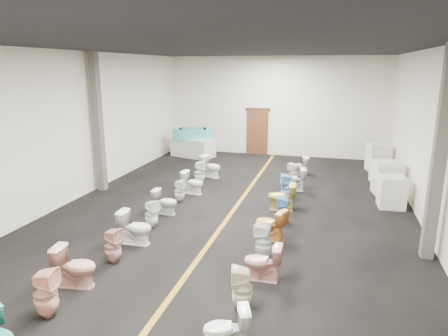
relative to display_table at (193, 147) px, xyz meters
The scene contains 37 objects.
floor 7.53m from the display_table, 61.92° to the right, with size 16.00×16.00×0.00m, color black.
ceiling 8.55m from the display_table, 61.92° to the right, with size 16.00×16.00×0.00m, color black.
wall_back 4.21m from the display_table, 21.10° to the left, with size 10.00×10.00×0.00m, color silver.
wall_left 7.03m from the display_table, 102.42° to the right, with size 16.00×16.00×0.00m, color silver.
wall_right 10.97m from the display_table, 37.85° to the right, with size 16.00×16.00×0.00m, color silver.
aisle_stripe 7.53m from the display_table, 61.92° to the right, with size 0.12×15.60×0.01m, color #9C6C16.
back_door 3.10m from the display_table, 25.49° to the left, with size 1.00×0.10×2.10m, color #562D19.
door_frame 3.48m from the display_table, 25.66° to the left, with size 1.15×0.08×0.10m, color #331C11.
column_left 6.05m from the display_table, 102.13° to the right, with size 0.25×0.25×4.50m, color #59544C.
column_right 11.76m from the display_table, 44.46° to the right, with size 0.25×0.25×4.50m, color #59544C.
display_table is the anchor object (origin of this frame).
bathtub 0.65m from the display_table, ahead, with size 1.81×1.01×0.55m.
appliance_crate_a 9.34m from the display_table, 31.76° to the right, with size 0.72×0.72×0.92m, color silver.
appliance_crate_b 8.72m from the display_table, 24.41° to the right, with size 0.78×0.78×1.07m, color silver.
appliance_crate_c 8.25m from the display_table, 15.72° to the right, with size 0.69×0.69×0.78m, color silver.
appliance_crate_d 7.96m from the display_table, ahead, with size 0.77×0.77×1.09m, color silver.
toilet_left_1 12.28m from the display_table, 81.54° to the right, with size 0.39×0.39×0.86m, color #FCB096.
toilet_left_2 11.31m from the display_table, 81.44° to the right, with size 0.45×0.79×0.80m, color #DFA18B.
toilet_left_3 10.35m from the display_table, 79.57° to the right, with size 0.35×0.35×0.77m, color #D4968E.
toilet_left_4 9.38m from the display_table, 78.44° to the right, with size 0.45×0.78×0.80m, color white.
toilet_left_5 8.42m from the display_table, 77.49° to the right, with size 0.33×0.34×0.74m, color white.
toilet_left_6 7.42m from the display_table, 76.28° to the right, with size 0.39×0.69×0.71m, color silver.
toilet_left_7 6.40m from the display_table, 74.02° to the right, with size 0.32×0.33×0.71m, color silver.
toilet_left_8 5.57m from the display_table, 70.36° to the right, with size 0.42×0.73×0.75m, color white.
toilet_left_9 4.50m from the display_table, 67.38° to the right, with size 0.38×0.39×0.84m, color white.
toilet_left_10 3.67m from the display_table, 59.73° to the right, with size 0.45×0.80×0.81m, color white.
toilet_right_1 13.09m from the display_table, 68.17° to the right, with size 0.39×0.68×0.69m, color white.
toilet_right_2 12.09m from the display_table, 66.32° to the right, with size 0.35×0.36×0.78m, color beige.
toilet_right_3 11.22m from the display_table, 63.41° to the right, with size 0.42×0.73×0.75m, color #E69F98.
toilet_right_4 10.37m from the display_table, 61.89° to the right, with size 0.36×0.37×0.79m, color silver.
toilet_right_5 9.49m from the display_table, 59.09° to the right, with size 0.44×0.77×0.79m, color orange.
toilet_right_6 8.71m from the display_table, 54.52° to the right, with size 0.34×0.35×0.76m, color #67A9DB.
toilet_right_7 7.75m from the display_table, 51.11° to the right, with size 0.45×0.79×0.80m, color gold.
toilet_right_8 7.13m from the display_table, 46.40° to the right, with size 0.39×0.40×0.86m, color #74B4EA.
toilet_right_9 6.45m from the display_table, 38.96° to the right, with size 0.44×0.76×0.78m, color silver.
toilet_right_10 5.82m from the display_table, 32.70° to the right, with size 0.32×0.33×0.72m, color #F0EAC7.
toilet_right_11 5.39m from the display_table, 22.15° to the right, with size 0.40×0.70×0.71m, color silver.
Camera 1 is at (2.63, -10.33, 4.02)m, focal length 32.00 mm.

